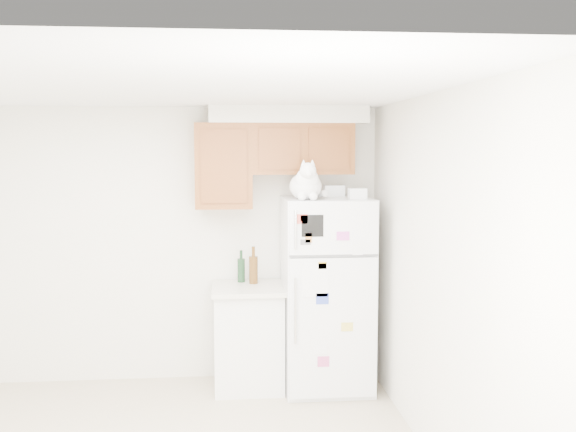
{
  "coord_description": "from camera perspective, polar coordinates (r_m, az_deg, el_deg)",
  "views": [
    {
      "loc": [
        0.49,
        -4.18,
        2.12
      ],
      "look_at": [
        1.05,
        1.55,
        1.55
      ],
      "focal_mm": 42.0,
      "sensor_mm": 36.0,
      "label": 1
    }
  ],
  "objects": [
    {
      "name": "storage_box_front",
      "position": [
        5.78,
        5.89,
        1.91
      ],
      "size": [
        0.15,
        0.11,
        0.09
      ],
      "primitive_type": "cube",
      "rotation": [
        0.0,
        0.0,
        -0.01
      ],
      "color": "white",
      "rests_on": "refrigerator"
    },
    {
      "name": "refrigerator",
      "position": [
        5.99,
        3.3,
        -6.59
      ],
      "size": [
        0.76,
        0.78,
        1.7
      ],
      "color": "white",
      "rests_on": "ground_plane"
    },
    {
      "name": "bottle_amber",
      "position": [
        6.05,
        -2.94,
        -4.16
      ],
      "size": [
        0.08,
        0.08,
        0.34
      ],
      "primitive_type": null,
      "color": "#593814",
      "rests_on": "base_counter"
    },
    {
      "name": "bottle_green",
      "position": [
        6.13,
        -3.98,
        -4.25
      ],
      "size": [
        0.07,
        0.07,
        0.29
      ],
      "primitive_type": null,
      "color": "#19381E",
      "rests_on": "base_counter"
    },
    {
      "name": "room_shell",
      "position": [
        4.46,
        -10.27,
        -0.2
      ],
      "size": [
        3.84,
        4.04,
        2.52
      ],
      "color": "silver",
      "rests_on": "ground_plane"
    },
    {
      "name": "base_counter",
      "position": [
        6.09,
        -3.36,
        -10.14
      ],
      "size": [
        0.64,
        0.64,
        0.92
      ],
      "color": "white",
      "rests_on": "ground_plane"
    },
    {
      "name": "cat",
      "position": [
        5.65,
        1.56,
        2.7
      ],
      "size": [
        0.33,
        0.49,
        0.34
      ],
      "color": "white",
      "rests_on": "refrigerator"
    },
    {
      "name": "storage_box_back",
      "position": [
        6.05,
        3.91,
        2.14
      ],
      "size": [
        0.18,
        0.13,
        0.1
      ],
      "primitive_type": "cube",
      "rotation": [
        0.0,
        0.0,
        0.0
      ],
      "color": "white",
      "rests_on": "refrigerator"
    }
  ]
}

